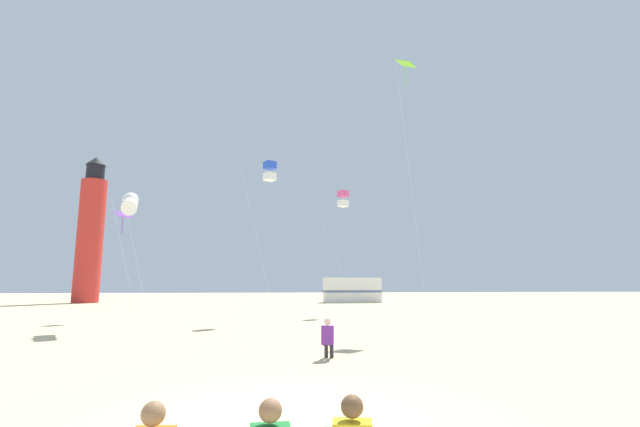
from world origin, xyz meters
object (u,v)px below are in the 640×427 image
(kite_diamond_violet, at_px, (124,218))
(rv_van_white, at_px, (352,290))
(kite_flyer_standing, at_px, (328,337))
(kite_tube_white, at_px, (130,203))
(kite_box_rainbow, at_px, (343,199))
(kite_box_blue, at_px, (270,171))
(kite_diamond_lime, at_px, (406,76))
(lighthouse_distant, at_px, (90,233))

(kite_diamond_violet, bearing_deg, rv_van_white, 51.15)
(kite_flyer_standing, bearing_deg, kite_tube_white, -32.87)
(kite_box_rainbow, bearing_deg, kite_flyer_standing, -101.45)
(kite_box_rainbow, distance_m, rv_van_white, 21.56)
(kite_diamond_violet, height_order, kite_box_rainbow, kite_box_rainbow)
(kite_box_blue, bearing_deg, rv_van_white, 68.61)
(kite_box_blue, xyz_separation_m, kite_diamond_lime, (6.96, -4.79, 4.09))
(kite_diamond_violet, bearing_deg, lighthouse_distant, 114.19)
(kite_diamond_lime, height_order, lighthouse_distant, lighthouse_distant)
(kite_box_blue, bearing_deg, lighthouse_distant, 126.35)
(kite_diamond_violet, distance_m, kite_tube_white, 5.90)
(kite_diamond_violet, relative_size, kite_box_blue, 0.69)
(kite_box_blue, height_order, rv_van_white, kite_box_blue)
(kite_box_rainbow, relative_size, kite_diamond_lime, 0.63)
(kite_flyer_standing, relative_size, kite_box_rainbow, 0.13)
(kite_box_blue, bearing_deg, kite_diamond_lime, -34.54)
(lighthouse_distant, relative_size, rv_van_white, 2.59)
(kite_flyer_standing, distance_m, kite_diamond_lime, 15.50)
(kite_box_rainbow, bearing_deg, kite_tube_white, -144.87)
(kite_tube_white, relative_size, kite_diamond_lime, 0.49)
(rv_van_white, bearing_deg, kite_diamond_lime, -96.29)
(kite_diamond_violet, xyz_separation_m, kite_diamond_lime, (15.66, -6.72, 6.77))
(kite_tube_white, height_order, lighthouse_distant, lighthouse_distant)
(kite_diamond_violet, bearing_deg, kite_box_blue, -12.54)
(kite_flyer_standing, height_order, lighthouse_distant, lighthouse_distant)
(kite_diamond_violet, xyz_separation_m, lighthouse_distant, (-11.39, 25.37, 1.81))
(kite_diamond_violet, xyz_separation_m, kite_tube_white, (1.98, -5.56, -0.02))
(kite_tube_white, distance_m, kite_box_rainbow, 14.77)
(kite_box_blue, xyz_separation_m, kite_box_rainbow, (5.24, 4.79, -0.63))
(kite_diamond_violet, bearing_deg, kite_flyer_standing, -54.82)
(kite_tube_white, height_order, kite_box_rainbow, kite_box_rainbow)
(kite_flyer_standing, xyz_separation_m, lighthouse_distant, (-21.77, 40.09, 7.22))
(kite_tube_white, distance_m, lighthouse_distant, 33.74)
(kite_tube_white, distance_m, rv_van_white, 33.14)
(kite_diamond_lime, distance_m, rv_van_white, 31.82)
(kite_diamond_lime, relative_size, rv_van_white, 2.12)
(kite_flyer_standing, bearing_deg, rv_van_white, -87.43)
(kite_flyer_standing, relative_size, rv_van_white, 0.18)
(kite_tube_white, height_order, rv_van_white, kite_tube_white)
(kite_flyer_standing, bearing_deg, kite_diamond_lime, -108.78)
(kite_flyer_standing, distance_m, kite_tube_white, 13.55)
(kite_diamond_violet, height_order, kite_box_blue, kite_box_blue)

